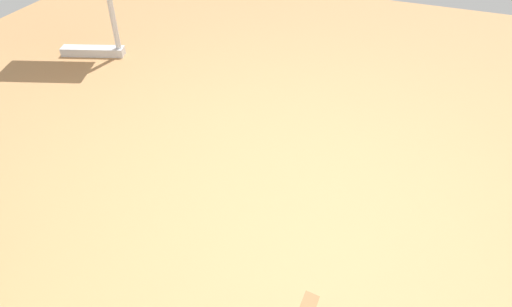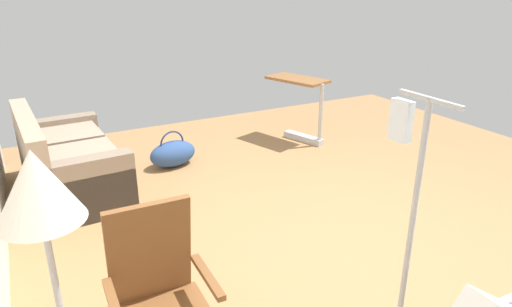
{
  "view_description": "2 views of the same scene",
  "coord_description": "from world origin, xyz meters",
  "views": [
    {
      "loc": [
        -0.82,
        2.17,
        1.98
      ],
      "look_at": [
        -0.22,
        0.63,
        0.7
      ],
      "focal_mm": 32.34,
      "sensor_mm": 36.0,
      "label": 1
    },
    {
      "loc": [
        -2.68,
        2.17,
        2.08
      ],
      "look_at": [
        0.17,
        0.66,
        0.82
      ],
      "focal_mm": 31.87,
      "sensor_mm": 36.0,
      "label": 2
    }
  ],
  "objects": [
    {
      "name": "ground_plane",
      "position": [
        0.0,
        0.0,
        0.0
      ],
      "size": [
        7.44,
        7.44,
        0.0
      ],
      "primitive_type": "plane",
      "color": "#9E7247"
    },
    {
      "name": "couch",
      "position": [
        1.97,
        1.86,
        0.31
      ],
      "size": [
        1.64,
        0.93,
        0.85
      ],
      "color": "#7D6C5C",
      "rests_on": "ground"
    },
    {
      "name": "rocking_chair",
      "position": [
        -0.78,
        1.72,
        0.5
      ],
      "size": [
        0.77,
        0.51,
        1.05
      ],
      "color": "brown",
      "rests_on": "ground"
    },
    {
      "name": "floor_lamp",
      "position": [
        -0.9,
        2.18,
        1.23
      ],
      "size": [
        0.34,
        0.34,
        1.48
      ],
      "color": "#B2B5BA",
      "rests_on": "ground"
    },
    {
      "name": "overbed_table",
      "position": [
        2.2,
        -1.1,
        0.53
      ],
      "size": [
        0.89,
        0.63,
        0.84
      ],
      "color": "#B2B5BA",
      "rests_on": "ground"
    },
    {
      "name": "duffel_bag",
      "position": [
        2.13,
        0.71,
        0.15
      ],
      "size": [
        0.41,
        0.61,
        0.43
      ],
      "color": "#2D4C84",
      "rests_on": "ground"
    }
  ]
}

